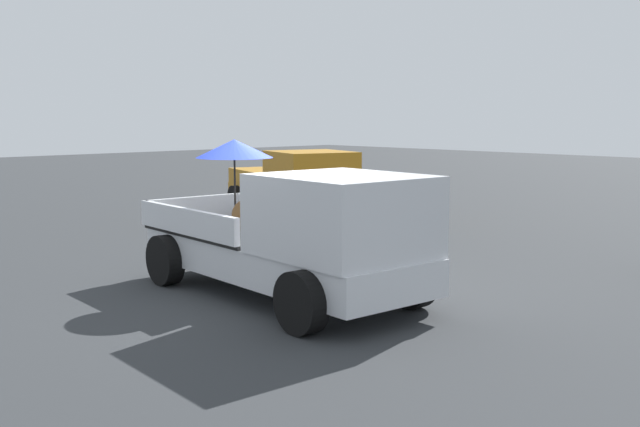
{
  "coord_description": "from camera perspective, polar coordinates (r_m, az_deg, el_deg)",
  "views": [
    {
      "loc": [
        8.25,
        -7.05,
        2.69
      ],
      "look_at": [
        -0.36,
        1.16,
        1.1
      ],
      "focal_mm": 41.59,
      "sensor_mm": 36.0,
      "label": 1
    }
  ],
  "objects": [
    {
      "name": "ground_plane",
      "position": [
        11.18,
        -3.06,
        -6.32
      ],
      "size": [
        80.0,
        80.0,
        0.0
      ],
      "primitive_type": "plane",
      "color": "#2D3033"
    },
    {
      "name": "pickup_truck_main",
      "position": [
        10.63,
        -1.68,
        -1.71
      ],
      "size": [
        5.17,
        2.54,
        2.32
      ],
      "rotation": [
        0.0,
        0.0,
        -0.07
      ],
      "color": "black",
      "rests_on": "ground"
    },
    {
      "name": "pickup_truck_red",
      "position": [
        19.21,
        -1.98,
        2.18
      ],
      "size": [
        5.12,
        3.24,
        1.8
      ],
      "rotation": [
        0.0,
        0.0,
        -0.3
      ],
      "color": "black",
      "rests_on": "ground"
    }
  ]
}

